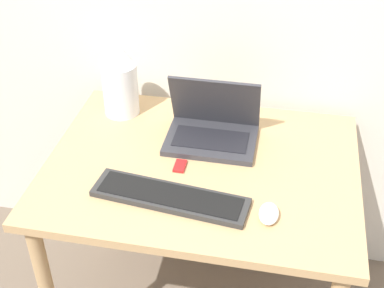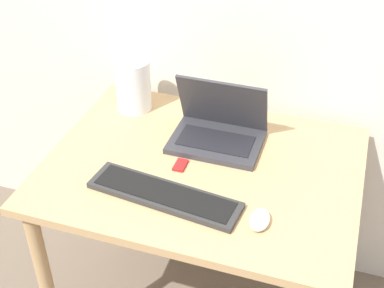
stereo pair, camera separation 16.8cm
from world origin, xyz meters
name	(u,v)px [view 1 (the left image)]	position (x,y,z in m)	size (l,w,h in m)	color
desk	(201,189)	(0.00, 0.39, 0.67)	(1.02, 0.78, 0.78)	tan
laptop	(212,127)	(0.01, 0.54, 0.83)	(0.31, 0.23, 0.23)	#333338
keyboard	(170,197)	(-0.06, 0.20, 0.79)	(0.49, 0.18, 0.02)	#2D2D2D
mouse	(269,213)	(0.24, 0.18, 0.79)	(0.06, 0.09, 0.03)	white
vase	(120,79)	(-0.35, 0.65, 0.92)	(0.13, 0.13, 0.28)	white
mp3_player	(180,166)	(-0.07, 0.36, 0.78)	(0.04, 0.06, 0.01)	red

